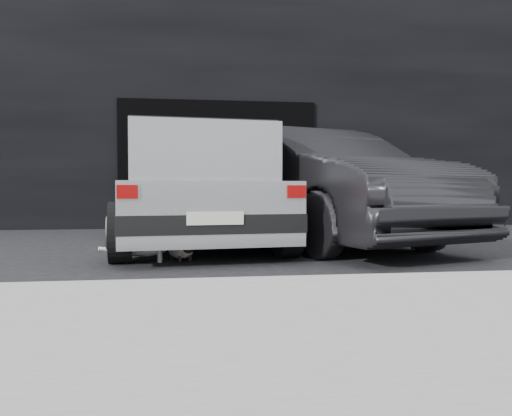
{
  "coord_description": "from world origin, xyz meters",
  "views": [
    {
      "loc": [
        0.39,
        -6.24,
        0.78
      ],
      "look_at": [
        1.06,
        -1.28,
        0.6
      ],
      "focal_mm": 35.0,
      "sensor_mm": 36.0,
      "label": 1
    }
  ],
  "objects": [
    {
      "name": "ground",
      "position": [
        0.0,
        0.0,
        0.0
      ],
      "size": [
        80.0,
        80.0,
        0.0
      ],
      "primitive_type": "plane",
      "color": "black",
      "rests_on": "ground"
    },
    {
      "name": "building_facade",
      "position": [
        1.0,
        6.0,
        2.5
      ],
      "size": [
        34.0,
        4.0,
        5.0
      ],
      "primitive_type": "cube",
      "color": "black",
      "rests_on": "ground"
    },
    {
      "name": "garage_opening",
      "position": [
        1.0,
        3.99,
        1.3
      ],
      "size": [
        4.0,
        0.1,
        2.6
      ],
      "primitive_type": "cube",
      "color": "black",
      "rests_on": "ground"
    },
    {
      "name": "curb",
      "position": [
        1.0,
        -2.6,
        0.06
      ],
      "size": [
        18.0,
        0.25,
        0.12
      ],
      "primitive_type": "cube",
      "color": "gray",
      "rests_on": "ground"
    },
    {
      "name": "sidewalk",
      "position": [
        1.0,
        -3.8,
        0.06
      ],
      "size": [
        18.0,
        2.2,
        0.11
      ],
      "primitive_type": "cube",
      "color": "gray",
      "rests_on": "ground"
    },
    {
      "name": "silver_hatchback",
      "position": [
        0.45,
        0.71,
        0.86
      ],
      "size": [
        2.46,
        4.47,
        1.58
      ],
      "rotation": [
        0.0,
        0.0,
        0.1
      ],
      "color": "#A9ADAE",
      "rests_on": "ground"
    },
    {
      "name": "second_car",
      "position": [
        2.16,
        0.86,
        0.85
      ],
      "size": [
        3.33,
        5.47,
        1.7
      ],
      "primitive_type": "imported",
      "rotation": [
        0.0,
        0.0,
        0.32
      ],
      "color": "black",
      "rests_on": "ground"
    },
    {
      "name": "cat_siamese",
      "position": [
        0.31,
        -0.63,
        0.11
      ],
      "size": [
        0.4,
        0.64,
        0.24
      ],
      "rotation": [
        0.0,
        0.0,
        3.53
      ],
      "color": "beige",
      "rests_on": "ground"
    },
    {
      "name": "cat_white",
      "position": [
        -0.05,
        -0.73,
        0.2
      ],
      "size": [
        0.87,
        0.3,
        0.41
      ],
      "rotation": [
        0.0,
        0.0,
        -1.56
      ],
      "color": "silver",
      "rests_on": "ground"
    }
  ]
}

